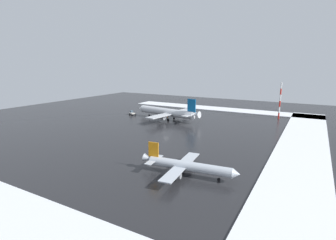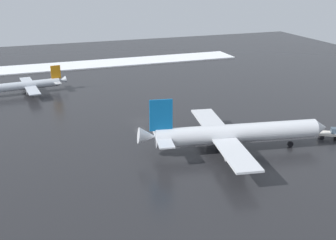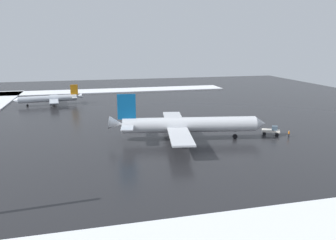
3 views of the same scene
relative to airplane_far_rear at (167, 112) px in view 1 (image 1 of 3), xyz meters
The scene contains 9 objects.
ground_plane 26.97m from the airplane_far_rear, 151.39° to the right, with size 240.00×240.00×0.00m, color #232326.
snow_bank_far 67.11m from the airplane_far_rear, 110.46° to the right, with size 152.00×16.00×0.40m, color white.
snow_bank_right 45.56m from the airplane_far_rear, 16.34° to the right, with size 14.00×116.00×0.40m, color white.
airplane_far_rear is the anchor object (origin of this frame).
airplane_parked_portside 69.30m from the airplane_far_rear, 146.34° to the right, with size 21.37×25.71×7.63m.
pushback_tug 23.60m from the airplane_far_rear, 87.18° to the left, with size 4.19×5.09×2.50m.
ground_crew_by_nose_gear 2.94m from the airplane_far_rear, 25.71° to the left, with size 0.36×0.36×1.71m.
ground_crew_near_tug 27.20m from the airplane_far_rear, 81.74° to the left, with size 0.36×0.36×1.71m.
antenna_mast 57.94m from the airplane_far_rear, 58.89° to the right, with size 0.70×0.70×18.92m.
Camera 1 is at (-90.81, -52.04, 27.59)m, focal length 28.00 mm.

